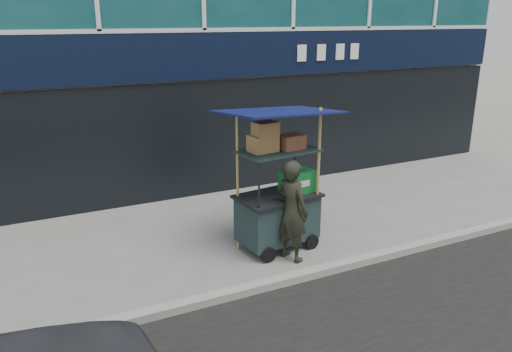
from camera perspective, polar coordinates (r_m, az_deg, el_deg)
ground at (r=7.65m, az=5.28°, el=-10.83°), size 80.00×80.00×0.00m
curb at (r=7.47m, az=6.10°, el=-11.07°), size 80.00×0.18×0.12m
vendor_cart at (r=8.06m, az=2.62°, el=-2.72°), size 1.89×1.44×2.37m
vendor_man at (r=7.69m, az=4.13°, el=-3.98°), size 0.55×0.68×1.62m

